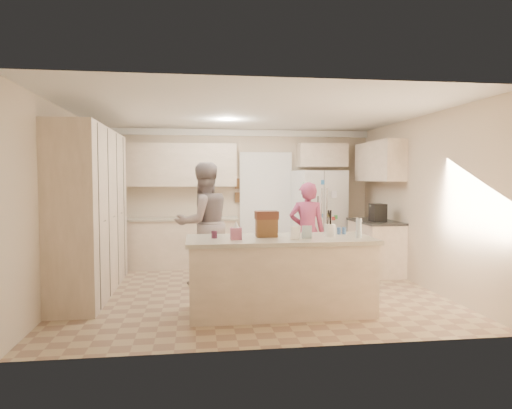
{
  "coord_description": "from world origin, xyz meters",
  "views": [
    {
      "loc": [
        -0.84,
        -6.57,
        1.65
      ],
      "look_at": [
        0.1,
        0.35,
        1.25
      ],
      "focal_mm": 32.0,
      "sensor_mm": 36.0,
      "label": 1
    }
  ],
  "objects": [
    {
      "name": "fridge_handle_r",
      "position": [
        1.6,
        1.62,
        1.05
      ],
      "size": [
        0.02,
        0.02,
        0.85
      ],
      "primitive_type": "cylinder",
      "color": "silver",
      "rests_on": "refrigerator"
    },
    {
      "name": "floor",
      "position": [
        0.0,
        0.0,
        -0.01
      ],
      "size": [
        5.2,
        4.6,
        0.02
      ],
      "primitive_type": "cube",
      "color": "tan",
      "rests_on": "ground"
    },
    {
      "name": "shaker_pepper",
      "position": [
        1.09,
        -0.88,
        0.97
      ],
      "size": [
        0.05,
        0.05,
        0.09
      ],
      "primitive_type": "cylinder",
      "color": "#3B629F",
      "rests_on": "island_top"
    },
    {
      "name": "right_countertop",
      "position": [
        2.29,
        1.0,
        0.9
      ],
      "size": [
        0.63,
        1.24,
        0.04
      ],
      "primitive_type": "cube",
      "color": "#2D2B28",
      "rests_on": "right_base_cab"
    },
    {
      "name": "coffee_maker",
      "position": [
        2.25,
        0.8,
        1.07
      ],
      "size": [
        0.22,
        0.28,
        0.3
      ],
      "primitive_type": "cube",
      "color": "black",
      "rests_on": "right_countertop"
    },
    {
      "name": "over_fridge_cab",
      "position": [
        1.65,
        2.12,
        2.1
      ],
      "size": [
        0.95,
        0.35,
        0.45
      ],
      "primitive_type": "cube",
      "color": "beige",
      "rests_on": "wall_back"
    },
    {
      "name": "right_upper_cab",
      "position": [
        2.43,
        1.2,
        1.95
      ],
      "size": [
        0.35,
        1.5,
        0.7
      ],
      "primitive_type": "cube",
      "color": "beige",
      "rests_on": "wall_right"
    },
    {
      "name": "wall_right",
      "position": [
        2.61,
        0.0,
        1.3
      ],
      "size": [
        0.02,
        4.6,
        2.6
      ],
      "primitive_type": "cube",
      "color": "beige",
      "rests_on": "ground"
    },
    {
      "name": "wall_frame_upper",
      "position": [
        0.02,
        2.27,
        1.55
      ],
      "size": [
        0.15,
        0.02,
        0.2
      ],
      "primitive_type": "cube",
      "color": "brown",
      "rests_on": "wall_back"
    },
    {
      "name": "fridge_handle_l",
      "position": [
        1.5,
        1.62,
        1.05
      ],
      "size": [
        0.02,
        0.02,
        0.85
      ],
      "primitive_type": "cylinder",
      "color": "silver",
      "rests_on": "refrigerator"
    },
    {
      "name": "pantry_bank",
      "position": [
        -2.3,
        0.2,
        1.18
      ],
      "size": [
        0.6,
        2.6,
        2.35
      ],
      "primitive_type": "cube",
      "color": "beige",
      "rests_on": "floor"
    },
    {
      "name": "crown_back",
      "position": [
        0.0,
        2.26,
        2.53
      ],
      "size": [
        5.2,
        0.08,
        0.12
      ],
      "primitive_type": "cube",
      "color": "white",
      "rests_on": "wall_back"
    },
    {
      "name": "fridge_seam",
      "position": [
        1.55,
        1.63,
        0.9
      ],
      "size": [
        0.02,
        0.02,
        1.78
      ],
      "primitive_type": "cube",
      "color": "gray",
      "rests_on": "refrigerator"
    },
    {
      "name": "tissue_box",
      "position": [
        -0.35,
        -1.2,
        1.0
      ],
      "size": [
        0.13,
        0.13,
        0.14
      ],
      "primitive_type": "cube",
      "color": "#C06286",
      "rests_on": "island_top"
    },
    {
      "name": "water_bottle",
      "position": [
        1.15,
        -1.25,
        1.04
      ],
      "size": [
        0.07,
        0.07,
        0.24
      ],
      "primitive_type": "cylinder",
      "color": "silver",
      "rests_on": "island_top"
    },
    {
      "name": "wall_front",
      "position": [
        0.0,
        -2.31,
        1.3
      ],
      "size": [
        5.2,
        0.02,
        2.6
      ],
      "primitive_type": "cube",
      "color": "beige",
      "rests_on": "ground"
    },
    {
      "name": "right_base_cab",
      "position": [
        2.3,
        1.0,
        0.44
      ],
      "size": [
        0.6,
        1.2,
        0.88
      ],
      "primitive_type": "cube",
      "color": "beige",
      "rests_on": "floor"
    },
    {
      "name": "wall_back",
      "position": [
        0.0,
        2.31,
        1.3
      ],
      "size": [
        5.2,
        0.02,
        2.6
      ],
      "primitive_type": "cube",
      "color": "beige",
      "rests_on": "ground"
    },
    {
      "name": "doorway_casing",
      "position": [
        0.55,
        2.24,
        1.05
      ],
      "size": [
        1.02,
        0.03,
        2.22
      ],
      "primitive_type": "cube",
      "color": "white",
      "rests_on": "floor"
    },
    {
      "name": "tissue_plume",
      "position": [
        -0.35,
        -1.2,
        1.1
      ],
      "size": [
        0.08,
        0.08,
        0.08
      ],
      "primitive_type": "cone",
      "color": "white",
      "rests_on": "tissue_box"
    },
    {
      "name": "utensil_crock",
      "position": [
        0.85,
        -1.05,
        1.0
      ],
      "size": [
        0.13,
        0.13,
        0.15
      ],
      "primitive_type": "cylinder",
      "color": "white",
      "rests_on": "island_top"
    },
    {
      "name": "wall_frame_lower",
      "position": [
        0.02,
        2.27,
        1.28
      ],
      "size": [
        0.15,
        0.02,
        0.2
      ],
      "primitive_type": "cube",
      "color": "brown",
      "rests_on": "wall_back"
    },
    {
      "name": "greeting_card_b",
      "position": [
        0.5,
        -1.25,
        1.01
      ],
      "size": [
        0.12,
        0.05,
        0.16
      ],
      "primitive_type": "cube",
      "rotation": [
        0.15,
        0.0,
        -0.1
      ],
      "color": "silver",
      "rests_on": "island_top"
    },
    {
      "name": "fridge_magnets",
      "position": [
        1.55,
        1.63,
        0.9
      ],
      "size": [
        0.76,
        0.02,
        1.44
      ],
      "primitive_type": null,
      "color": "tan",
      "rests_on": "refrigerator"
    },
    {
      "name": "island_top",
      "position": [
        0.2,
        -1.1,
        0.9
      ],
      "size": [
        2.28,
        0.96,
        0.05
      ],
      "primitive_type": "cube",
      "color": "#BCB49A",
      "rests_on": "island_base"
    },
    {
      "name": "dollhouse_body",
      "position": [
        0.05,
        -1.0,
        1.04
      ],
      "size": [
        0.26,
        0.18,
        0.22
      ],
      "primitive_type": "cube",
      "color": "brown",
      "rests_on": "island_top"
    },
    {
      "name": "greeting_card_a",
      "position": [
        0.35,
        -1.3,
        1.01
      ],
      "size": [
        0.12,
        0.06,
        0.16
      ],
      "primitive_type": "cube",
      "rotation": [
        0.15,
        0.0,
        0.2
      ],
      "color": "white",
      "rests_on": "island_top"
    },
    {
      "name": "back_upper_cab",
      "position": [
        -1.15,
        2.12,
        1.9
      ],
      "size": [
        2.2,
        0.35,
        0.8
      ],
      "primitive_type": "cube",
      "color": "beige",
      "rests_on": "wall_back"
    },
    {
      "name": "teen_boy",
      "position": [
        -0.7,
        0.53,
        0.95
      ],
      "size": [
        1.14,
        1.03,
        1.9
      ],
      "primitive_type": "imported",
      "rotation": [
        0.0,
        0.0,
        3.56
      ],
      "color": "gray",
      "rests_on": "floor"
    },
    {
      "name": "back_countertop",
      "position": [
        -1.15,
        1.99,
        0.9
      ],
      "size": [
        2.24,
        0.63,
        0.04
      ],
      "primitive_type": "cube",
      "color": "#BCB49A",
      "rests_on": "back_base_cab"
    },
    {
      "name": "fridge_dispenser",
      "position": [
        1.33,
        1.62,
        1.15
      ],
      "size": [
        0.22,
        0.03,
        0.35
      ],
      "primitive_type": "cube",
      "color": "black",
      "rests_on": "refrigerator"
    },
    {
      "name": "back_base_cab",
      "position": [
        -1.15,
        2.0,
        0.44
      ],
      "size": [
        2.2,
        0.6,
        0.88
      ],
      "primitive_type": "cube",
      "color": "beige",
      "rests_on": "floor"
    },
    {
      "name": "refrigerator",
      "position": [
        1.55,
        1.99,
        0.9
      ],
      "size": [
        1.01,
        0.85,
        1.8
      ],
      "primitive_type": "cube",
      "rotation": [
        0.0,
        0.0,
        0.18
      ],
      "color": "white",
      "rests_on": "floor"
    },
    {
      "name": "doorway_opening",
      "position": [
        0.55,
        2.28,
        1.05
      ],
      "size": [
        0.9,
        0.06,
        2.1
      ],
      "primitive_type": "cube",
      "color": "black",
      "rests_on": "floor"
    },
    {
      "name": "ceiling",
      "position": [
        0.0,
        0.0,
        2.61
      ],
      "size": [
        5.2,
        4.6,
        0.02
      ],
      "primitive_type": "cube",
      "color": "white",
      "rests_on": "wall_back"
    },
    {
      "name": "dollhouse_roof",
      "position": [
        0.05,
        -1.0,
        1.2
      ],
      "size": [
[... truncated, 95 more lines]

